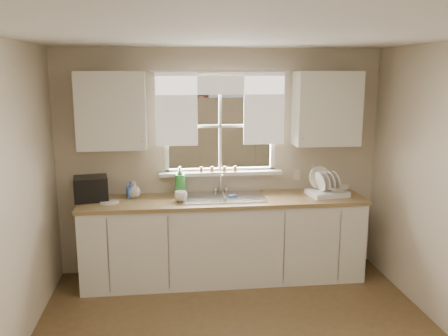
{
  "coord_description": "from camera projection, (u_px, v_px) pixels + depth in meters",
  "views": [
    {
      "loc": [
        -0.57,
        -3.2,
        2.25
      ],
      "look_at": [
        0.0,
        1.65,
        1.25
      ],
      "focal_mm": 38.0,
      "sensor_mm": 36.0,
      "label": 1
    }
  ],
  "objects": [
    {
      "name": "soap_bottle_b",
      "position": [
        131.0,
        190.0,
        5.1
      ],
      "size": [
        0.1,
        0.1,
        0.17
      ],
      "primitive_type": "imported",
      "rotation": [
        0.0,
        0.0,
        0.34
      ],
      "color": "blue",
      "rests_on": "countertop"
    },
    {
      "name": "room_walls",
      "position": [
        253.0,
        218.0,
        3.32
      ],
      "size": [
        3.62,
        4.02,
        2.5
      ],
      "color": "beige",
      "rests_on": "ground"
    },
    {
      "name": "black_appliance",
      "position": [
        91.0,
        188.0,
        5.0
      ],
      "size": [
        0.39,
        0.35,
        0.25
      ],
      "primitive_type": "cube",
      "rotation": [
        0.0,
        0.0,
        0.17
      ],
      "color": "black",
      "rests_on": "countertop"
    },
    {
      "name": "sill_jars",
      "position": [
        218.0,
        169.0,
        5.28
      ],
      "size": [
        0.42,
        0.04,
        0.06
      ],
      "color": "brown",
      "rests_on": "window"
    },
    {
      "name": "curtains",
      "position": [
        221.0,
        101.0,
        5.14
      ],
      "size": [
        1.5,
        0.03,
        0.81
      ],
      "color": "white",
      "rests_on": "room_walls"
    },
    {
      "name": "backyard",
      "position": [
        215.0,
        19.0,
        11.19
      ],
      "size": [
        20.0,
        10.0,
        6.13
      ],
      "color": "#335421",
      "rests_on": "ground"
    },
    {
      "name": "ceiling",
      "position": [
        253.0,
        32.0,
        3.13
      ],
      "size": [
        3.6,
        4.0,
        0.02
      ],
      "primitive_type": "cube",
      "color": "silver",
      "rests_on": "room_walls"
    },
    {
      "name": "upper_cabinet_left",
      "position": [
        112.0,
        111.0,
        4.9
      ],
      "size": [
        0.7,
        0.33,
        0.8
      ],
      "primitive_type": "cube",
      "color": "silver",
      "rests_on": "room_walls"
    },
    {
      "name": "sink",
      "position": [
        223.0,
        204.0,
        5.13
      ],
      "size": [
        0.88,
        0.52,
        0.4
      ],
      "color": "#B7B7BC",
      "rests_on": "countertop"
    },
    {
      "name": "wall_outlet",
      "position": [
        297.0,
        175.0,
        5.44
      ],
      "size": [
        0.08,
        0.01,
        0.12
      ],
      "primitive_type": "cube",
      "color": "beige",
      "rests_on": "room_walls"
    },
    {
      "name": "saucer",
      "position": [
        109.0,
        202.0,
        4.91
      ],
      "size": [
        0.19,
        0.19,
        0.01
      ],
      "primitive_type": "cylinder",
      "color": "silver",
      "rests_on": "countertop"
    },
    {
      "name": "soap_bottle_c",
      "position": [
        134.0,
        189.0,
        5.11
      ],
      "size": [
        0.18,
        0.18,
        0.18
      ],
      "primitive_type": "imported",
      "rotation": [
        0.0,
        0.0,
        -0.35
      ],
      "color": "beige",
      "rests_on": "countertop"
    },
    {
      "name": "window",
      "position": [
        220.0,
        141.0,
        5.28
      ],
      "size": [
        1.38,
        0.16,
        1.06
      ],
      "color": "white",
      "rests_on": "room_walls"
    },
    {
      "name": "upper_cabinet_right",
      "position": [
        327.0,
        109.0,
        5.16
      ],
      "size": [
        0.7,
        0.33,
        0.8
      ],
      "primitive_type": "cube",
      "color": "silver",
      "rests_on": "room_walls"
    },
    {
      "name": "cup",
      "position": [
        181.0,
        196.0,
        4.96
      ],
      "size": [
        0.17,
        0.17,
        0.11
      ],
      "primitive_type": "imported",
      "rotation": [
        0.0,
        0.0,
        0.26
      ],
      "color": "silver",
      "rests_on": "countertop"
    },
    {
      "name": "countertop",
      "position": [
        224.0,
        200.0,
        5.08
      ],
      "size": [
        3.04,
        0.65,
        0.04
      ],
      "primitive_type": "cube",
      "color": "olive",
      "rests_on": "base_cabinets"
    },
    {
      "name": "base_cabinets",
      "position": [
        224.0,
        240.0,
        5.18
      ],
      "size": [
        3.0,
        0.62,
        0.87
      ],
      "primitive_type": "cube",
      "color": "silver",
      "rests_on": "ground"
    },
    {
      "name": "bowl",
      "position": [
        338.0,
        189.0,
        5.16
      ],
      "size": [
        0.31,
        0.31,
        0.06
      ],
      "primitive_type": "imported",
      "rotation": [
        0.0,
        0.0,
        -0.39
      ],
      "color": "silver",
      "rests_on": "dish_rack"
    },
    {
      "name": "soap_bottle_a",
      "position": [
        180.0,
        181.0,
        5.16
      ],
      "size": [
        0.15,
        0.15,
        0.33
      ],
      "primitive_type": "imported",
      "rotation": [
        0.0,
        0.0,
        -0.18
      ],
      "color": "green",
      "rests_on": "countertop"
    },
    {
      "name": "dish_rack",
      "position": [
        327.0,
        189.0,
        5.2
      ],
      "size": [
        0.46,
        0.38,
        0.3
      ],
      "color": "white",
      "rests_on": "countertop"
    }
  ]
}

